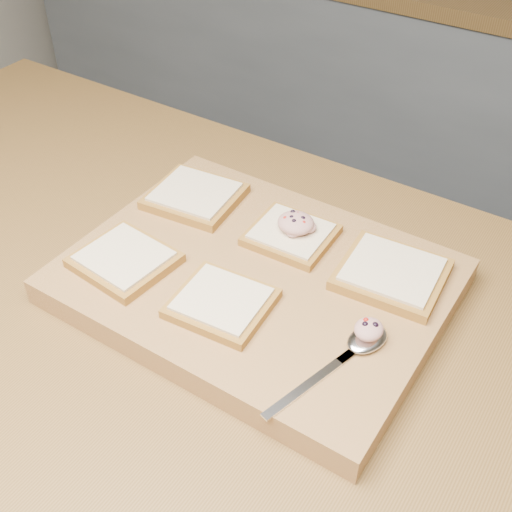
{
  "coord_description": "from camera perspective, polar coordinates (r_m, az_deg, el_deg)",
  "views": [
    {
      "loc": [
        0.2,
        -0.48,
        1.51
      ],
      "look_at": [
        -0.14,
        0.05,
        0.96
      ],
      "focal_mm": 45.0,
      "sensor_mm": 36.0,
      "label": 1
    }
  ],
  "objects": [
    {
      "name": "bread_far_center",
      "position": [
        0.9,
        3.14,
        1.92
      ],
      "size": [
        0.12,
        0.11,
        0.02
      ],
      "color": "olive",
      "rests_on": "cutting_board"
    },
    {
      "name": "bread_far_left",
      "position": [
        0.97,
        -5.45,
        5.35
      ],
      "size": [
        0.14,
        0.13,
        0.02
      ],
      "color": "olive",
      "rests_on": "cutting_board"
    },
    {
      "name": "spoon",
      "position": [
        0.76,
        9.16,
        -7.81
      ],
      "size": [
        0.08,
        0.19,
        0.01
      ],
      "color": "silver",
      "rests_on": "cutting_board"
    },
    {
      "name": "bread_far_right",
      "position": [
        0.85,
        11.97,
        -1.53
      ],
      "size": [
        0.14,
        0.13,
        0.02
      ],
      "color": "olive",
      "rests_on": "cutting_board"
    },
    {
      "name": "cutting_board",
      "position": [
        0.86,
        -0.0,
        -2.25
      ],
      "size": [
        0.48,
        0.37,
        0.04
      ],
      "primitive_type": "cube",
      "color": "#9D7243",
      "rests_on": "island_counter"
    },
    {
      "name": "spoon_salad",
      "position": [
        0.75,
        10.0,
        -6.41
      ],
      "size": [
        0.03,
        0.04,
        0.02
      ],
      "color": "tan",
      "rests_on": "spoon"
    },
    {
      "name": "tuna_salad_dollop",
      "position": [
        0.89,
        3.56,
        2.98
      ],
      "size": [
        0.05,
        0.05,
        0.02
      ],
      "color": "tan",
      "rests_on": "bread_far_center"
    },
    {
      "name": "bread_near_left",
      "position": [
        0.87,
        -11.6,
        -0.31
      ],
      "size": [
        0.13,
        0.12,
        0.02
      ],
      "color": "olive",
      "rests_on": "cutting_board"
    },
    {
      "name": "bread_near_center",
      "position": [
        0.8,
        -3.06,
        -4.16
      ],
      "size": [
        0.12,
        0.12,
        0.02
      ],
      "color": "olive",
      "rests_on": "cutting_board"
    }
  ]
}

